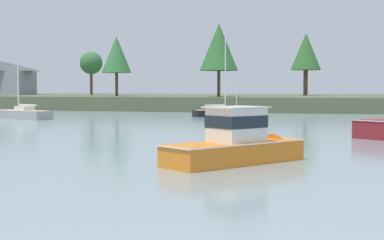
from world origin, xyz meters
name	(u,v)px	position (x,y,z in m)	size (l,w,h in m)	color
far_shore_bank	(285,101)	(0.00, 100.74, 1.07)	(208.14, 51.88, 2.14)	#4C563D
sailboat_black	(221,114)	(-4.18, 64.33, 0.24)	(6.53, 5.88, 10.92)	black
sailboat_grey	(22,117)	(-24.67, 53.02, 0.25)	(8.14, 4.91, 11.65)	gray
cruiser_orange	(245,150)	(5.91, 22.14, 0.58)	(6.54, 7.91, 4.74)	orange
shore_tree_center_left	(116,55)	(-26.53, 85.31, 9.05)	(4.96, 4.96, 9.98)	brown
shore_tree_inland_b	(91,63)	(-37.15, 98.25, 8.29)	(4.38, 4.38, 8.41)	brown
shore_tree_far_left	(219,47)	(-8.27, 81.85, 9.73)	(5.88, 5.88, 11.22)	brown
shore_tree_far_right	(306,52)	(3.56, 102.17, 10.05)	(5.51, 5.51, 11.37)	brown
cottage_behind_trees	(2,77)	(-57.10, 98.53, 5.65)	(12.69, 7.80, 6.79)	gray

